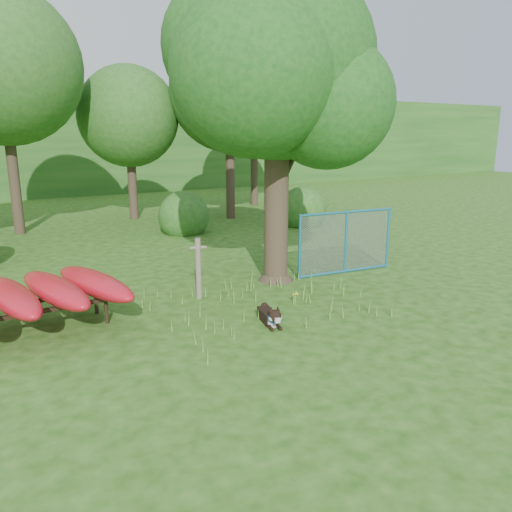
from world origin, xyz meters
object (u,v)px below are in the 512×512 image
oak_tree (275,73)px  kayak_rack (34,293)px  fence_section (346,242)px  husky_dog (270,316)px

oak_tree → kayak_rack: (-5.37, -0.47, -4.02)m
oak_tree → fence_section: 4.38m
kayak_rack → fence_section: size_ratio=1.18×
oak_tree → fence_section: bearing=-12.1°
husky_dog → kayak_rack: bearing=167.7°
husky_dog → oak_tree: bearing=70.0°
kayak_rack → fence_section: bearing=-2.2°
kayak_rack → husky_dog: (3.72, -1.91, -0.55)m
kayak_rack → husky_dog: size_ratio=3.30×
oak_tree → husky_dog: oak_tree is taller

